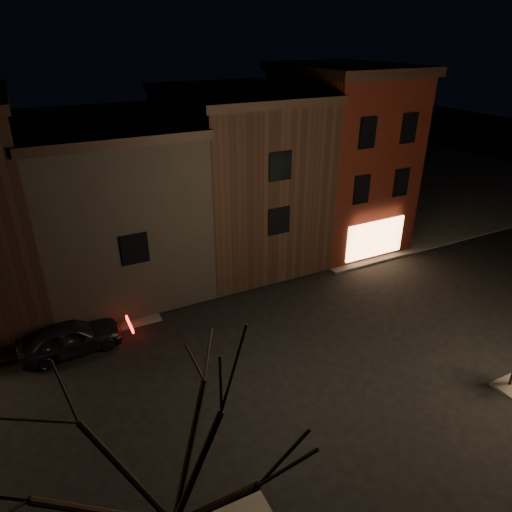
{
  "coord_description": "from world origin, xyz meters",
  "views": [
    {
      "loc": [
        -9.19,
        -13.01,
        12.26
      ],
      "look_at": [
        -0.86,
        3.36,
        3.2
      ],
      "focal_mm": 32.0,
      "sensor_mm": 36.0,
      "label": 1
    }
  ],
  "objects": [
    {
      "name": "sidewalk_far_right",
      "position": [
        20.0,
        20.0,
        0.06
      ],
      "size": [
        30.0,
        30.0,
        0.12
      ],
      "primitive_type": "cube",
      "color": "#2D2B28",
      "rests_on": "ground"
    },
    {
      "name": "ground",
      "position": [
        0.0,
        0.0,
        0.0
      ],
      "size": [
        120.0,
        120.0,
        0.0
      ],
      "primitive_type": "plane",
      "color": "black",
      "rests_on": "ground"
    },
    {
      "name": "corner_building",
      "position": [
        8.0,
        9.47,
        5.4
      ],
      "size": [
        6.5,
        8.5,
        10.5
      ],
      "color": "#44120C",
      "rests_on": "ground"
    },
    {
      "name": "parked_car_a",
      "position": [
        -9.04,
        4.5,
        0.7
      ],
      "size": [
        4.22,
        1.9,
        1.41
      ],
      "primitive_type": "imported",
      "rotation": [
        0.0,
        0.0,
        1.63
      ],
      "color": "black",
      "rests_on": "ground"
    },
    {
      "name": "bare_tree_left",
      "position": [
        -8.0,
        -7.0,
        5.43
      ],
      "size": [
        5.6,
        5.6,
        7.5
      ],
      "color": "black",
      "rests_on": "sidewalk_near_left"
    },
    {
      "name": "row_building_b",
      "position": [
        -5.75,
        10.5,
        4.33
      ],
      "size": [
        7.8,
        10.3,
        8.4
      ],
      "color": "black",
      "rests_on": "ground"
    },
    {
      "name": "row_building_a",
      "position": [
        1.5,
        10.5,
        4.83
      ],
      "size": [
        7.3,
        10.3,
        9.4
      ],
      "color": "black",
      "rests_on": "ground"
    }
  ]
}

